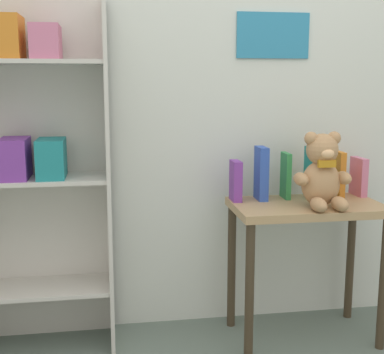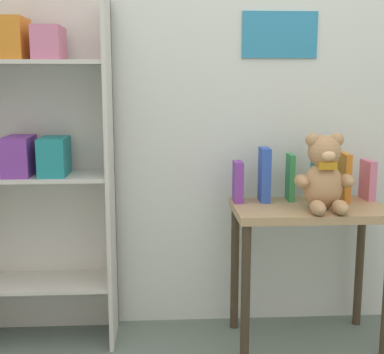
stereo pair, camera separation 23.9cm
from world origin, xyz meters
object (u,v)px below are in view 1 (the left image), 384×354
book_standing_green (286,176)px  book_standing_orange (337,174)px  display_table (306,227)px  book_standing_purple (236,181)px  book_standing_teal (310,172)px  teddy_bear (322,173)px  book_standing_blue (261,173)px  bookshelf_side (35,158)px  book_standing_pink (359,177)px

book_standing_green → book_standing_orange: size_ratio=0.97×
display_table → book_standing_purple: size_ratio=3.62×
book_standing_green → book_standing_teal: (0.12, 0.00, 0.01)m
teddy_bear → book_standing_purple: size_ratio=1.78×
book_standing_purple → book_standing_green: size_ratio=0.86×
book_standing_purple → book_standing_green: book_standing_green is taller
book_standing_teal → book_standing_orange: book_standing_teal is taller
display_table → book_standing_orange: book_standing_orange is taller
book_standing_blue → bookshelf_side: bearing=-179.9°
book_standing_blue → book_standing_purple: bearing=-176.0°
display_table → book_standing_orange: 0.31m
bookshelf_side → book_standing_orange: bearing=-1.4°
book_standing_purple → book_standing_green: (0.25, 0.02, 0.01)m
book_standing_blue → book_standing_green: 0.13m
teddy_bear → book_standing_orange: size_ratio=1.49×
book_standing_blue → book_standing_orange: bearing=-0.3°
book_standing_pink → bookshelf_side: bearing=177.4°
display_table → book_standing_purple: 0.39m
bookshelf_side → book_standing_teal: 1.28m
display_table → book_standing_purple: (-0.31, 0.11, 0.21)m
book_standing_purple → book_standing_green: 0.25m
book_standing_teal → book_standing_orange: (0.12, -0.03, -0.01)m
bookshelf_side → book_standing_blue: bearing=-1.3°
display_table → book_standing_pink: bearing=22.4°
bookshelf_side → book_standing_pink: bearing=-0.3°
book_standing_blue → book_standing_teal: bearing=5.2°
book_standing_pink → book_standing_orange: bearing=-170.8°
bookshelf_side → book_standing_purple: bearing=-1.8°
book_standing_orange → book_standing_purple: bearing=-178.7°
book_standing_blue → display_table: bearing=-30.0°
display_table → book_standing_green: bearing=116.3°
bookshelf_side → display_table: size_ratio=2.30×
bookshelf_side → book_standing_purple: (0.90, -0.03, -0.12)m
book_standing_green → book_standing_teal: book_standing_teal is taller
book_standing_pink → book_standing_green: bearing=178.0°
book_standing_purple → book_standing_blue: book_standing_blue is taller
teddy_bear → book_standing_orange: (0.15, 0.17, -0.04)m
bookshelf_side → display_table: bearing=-6.4°
book_standing_blue → teddy_bear: bearing=-38.4°
display_table → book_standing_pink: (0.31, 0.13, 0.21)m
book_standing_green → book_standing_pink: 0.37m
teddy_bear → book_standing_blue: (-0.22, 0.19, -0.03)m
book_standing_green → book_standing_teal: bearing=3.7°
book_standing_purple → book_standing_pink: book_standing_purple is taller
book_standing_orange → teddy_bear: bearing=-128.7°
bookshelf_side → book_standing_teal: bearing=-0.3°
book_standing_orange → book_standing_pink: book_standing_orange is taller
teddy_bear → book_standing_teal: size_ratio=1.38×
bookshelf_side → book_standing_orange: 1.41m
bookshelf_side → book_standing_orange: bookshelf_side is taller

